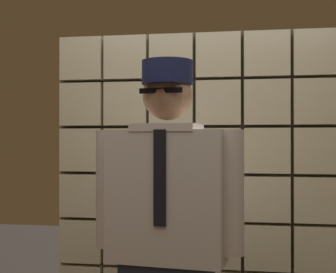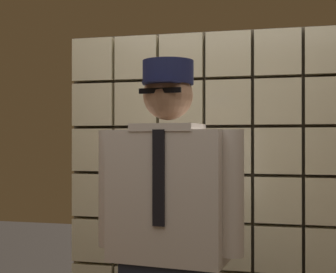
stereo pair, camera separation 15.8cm
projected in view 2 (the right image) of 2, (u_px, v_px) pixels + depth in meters
name	position (u px, v px, depth m)	size (l,w,h in m)	color
glass_block_wall	(205.00, 198.00, 3.17)	(1.85, 0.10, 2.15)	beige
standing_person	(168.00, 246.00, 2.29)	(0.72, 0.33, 1.80)	#1E2333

